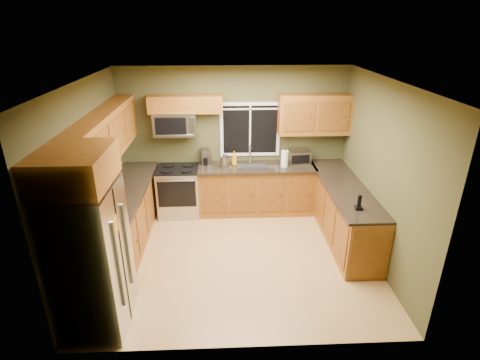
{
  "coord_description": "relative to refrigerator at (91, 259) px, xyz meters",
  "views": [
    {
      "loc": [
        -0.18,
        -4.96,
        3.44
      ],
      "look_at": [
        0.05,
        0.35,
        1.15
      ],
      "focal_mm": 28.0,
      "sensor_mm": 36.0,
      "label": 1
    }
  ],
  "objects": [
    {
      "name": "upper_cabinets_back_right",
      "position": [
        3.19,
        2.94,
        0.96
      ],
      "size": [
        1.3,
        0.33,
        0.72
      ],
      "primitive_type": "cube",
      "color": "brown",
      "rests_on": "back_wall"
    },
    {
      "name": "soap_bottle_a",
      "position": [
        1.73,
        2.85,
        0.17
      ],
      "size": [
        0.12,
        0.12,
        0.26
      ],
      "primitive_type": "imported",
      "rotation": [
        0.0,
        0.0,
        0.15
      ],
      "color": "orange",
      "rests_on": "countertop_back"
    },
    {
      "name": "back_wall",
      "position": [
        1.74,
        3.1,
        0.45
      ],
      "size": [
        4.2,
        0.0,
        4.2
      ],
      "primitive_type": "plane",
      "rotation": [
        1.57,
        0.0,
        0.0
      ],
      "color": "#484827",
      "rests_on": "ground"
    },
    {
      "name": "cordless_phone",
      "position": [
        3.46,
        1.01,
        0.11
      ],
      "size": [
        0.1,
        0.1,
        0.22
      ],
      "color": "black",
      "rests_on": "countertop_peninsula"
    },
    {
      "name": "kettle",
      "position": [
        1.56,
        2.71,
        0.17
      ],
      "size": [
        0.16,
        0.16,
        0.27
      ],
      "color": "#B7B7BC",
      "rests_on": "countertop_back"
    },
    {
      "name": "range",
      "position": [
        0.69,
        2.77,
        -0.43
      ],
      "size": [
        0.76,
        0.69,
        0.94
      ],
      "color": "#B7B7BC",
      "rests_on": "ground"
    },
    {
      "name": "base_cabinets_back",
      "position": [
        2.15,
        2.8,
        -0.45
      ],
      "size": [
        2.17,
        0.6,
        0.9
      ],
      "primitive_type": "cube",
      "color": "brown",
      "rests_on": "ground"
    },
    {
      "name": "refrigerator",
      "position": [
        0.0,
        0.0,
        0.0
      ],
      "size": [
        0.74,
        0.9,
        1.8
      ],
      "color": "#B7B7BC",
      "rests_on": "ground"
    },
    {
      "name": "soap_bottle_c",
      "position": [
        1.54,
        2.82,
        0.11
      ],
      "size": [
        0.15,
        0.15,
        0.15
      ],
      "primitive_type": "imported",
      "rotation": [
        0.0,
        0.0,
        0.39
      ],
      "color": "white",
      "rests_on": "countertop_back"
    },
    {
      "name": "coffee_maker",
      "position": [
        1.2,
        2.94,
        0.17
      ],
      "size": [
        0.21,
        0.26,
        0.28
      ],
      "color": "slate",
      "rests_on": "countertop_back"
    },
    {
      "name": "front_wall",
      "position": [
        1.74,
        -0.5,
        0.45
      ],
      "size": [
        4.2,
        0.0,
        4.2
      ],
      "primitive_type": "plane",
      "rotation": [
        -1.57,
        0.0,
        0.0
      ],
      "color": "#484827",
      "rests_on": "ground"
    },
    {
      "name": "countertop_left",
      "position": [
        -0.04,
        1.78,
        0.02
      ],
      "size": [
        0.65,
        2.65,
        0.04
      ],
      "primitive_type": "cube",
      "color": "black",
      "rests_on": "base_cabinets_left"
    },
    {
      "name": "left_wall",
      "position": [
        -0.36,
        1.3,
        0.45
      ],
      "size": [
        0.0,
        3.6,
        3.6
      ],
      "primitive_type": "plane",
      "rotation": [
        1.57,
        0.0,
        1.57
      ],
      "color": "#484827",
      "rests_on": "ground"
    },
    {
      "name": "toaster_oven",
      "position": [
        2.95,
        2.9,
        0.16
      ],
      "size": [
        0.43,
        0.35,
        0.25
      ],
      "color": "#B7B7BC",
      "rests_on": "countertop_back"
    },
    {
      "name": "window",
      "position": [
        2.04,
        3.08,
        0.65
      ],
      "size": [
        1.12,
        0.03,
        1.02
      ],
      "color": "white",
      "rests_on": "back_wall"
    },
    {
      "name": "paper_towel_roll",
      "position": [
        2.65,
        2.72,
        0.19
      ],
      "size": [
        0.16,
        0.16,
        0.34
      ],
      "color": "white",
      "rests_on": "countertop_back"
    },
    {
      "name": "right_wall",
      "position": [
        3.84,
        1.3,
        0.45
      ],
      "size": [
        0.0,
        3.6,
        3.6
      ],
      "primitive_type": "plane",
      "rotation": [
        1.57,
        0.0,
        -1.57
      ],
      "color": "#484827",
      "rests_on": "ground"
    },
    {
      "name": "upper_cabinet_over_fridge",
      "position": [
        -0.0,
        0.0,
        1.13
      ],
      "size": [
        0.72,
        0.9,
        0.38
      ],
      "primitive_type": "cube",
      "color": "brown",
      "rests_on": "left_wall"
    },
    {
      "name": "base_cabinets_peninsula",
      "position": [
        3.54,
        1.84,
        -0.45
      ],
      "size": [
        0.6,
        2.52,
        0.9
      ],
      "color": "brown",
      "rests_on": "ground"
    },
    {
      "name": "microwave",
      "position": [
        0.69,
        2.91,
        0.83
      ],
      "size": [
        0.76,
        0.41,
        0.42
      ],
      "color": "#B7B7BC",
      "rests_on": "back_wall"
    },
    {
      "name": "upper_cabinets_left",
      "position": [
        -0.2,
        1.78,
        0.96
      ],
      "size": [
        0.33,
        2.65,
        0.72
      ],
      "primitive_type": "cube",
      "color": "brown",
      "rests_on": "left_wall"
    },
    {
      "name": "floor",
      "position": [
        1.74,
        1.3,
        -0.9
      ],
      "size": [
        4.2,
        4.2,
        0.0
      ],
      "primitive_type": "plane",
      "color": "tan",
      "rests_on": "ground"
    },
    {
      "name": "ceiling",
      "position": [
        1.74,
        1.3,
        1.8
      ],
      "size": [
        4.2,
        4.2,
        0.0
      ],
      "primitive_type": "plane",
      "rotation": [
        3.14,
        0.0,
        0.0
      ],
      "color": "white",
      "rests_on": "back_wall"
    },
    {
      "name": "sink",
      "position": [
        2.04,
        2.79,
        0.05
      ],
      "size": [
        0.6,
        0.42,
        0.36
      ],
      "color": "slate",
      "rests_on": "countertop_back"
    },
    {
      "name": "upper_cabinets_back_left",
      "position": [
        0.89,
        2.94,
        1.17
      ],
      "size": [
        1.3,
        0.33,
        0.3
      ],
      "primitive_type": "cube",
      "color": "brown",
      "rests_on": "back_wall"
    },
    {
      "name": "base_cabinets_left",
      "position": [
        -0.06,
        1.78,
        -0.45
      ],
      "size": [
        0.6,
        2.65,
        0.9
      ],
      "primitive_type": "cube",
      "color": "brown",
      "rests_on": "ground"
    },
    {
      "name": "countertop_back",
      "position": [
        2.15,
        2.78,
        0.02
      ],
      "size": [
        2.17,
        0.65,
        0.04
      ],
      "primitive_type": "cube",
      "color": "black",
      "rests_on": "base_cabinets_back"
    },
    {
      "name": "countertop_peninsula",
      "position": [
        3.51,
        1.85,
        0.02
      ],
      "size": [
        0.65,
        2.5,
        0.04
      ],
      "primitive_type": "cube",
      "color": "black",
      "rests_on": "base_cabinets_peninsula"
    }
  ]
}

